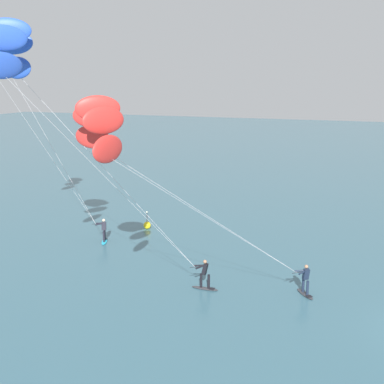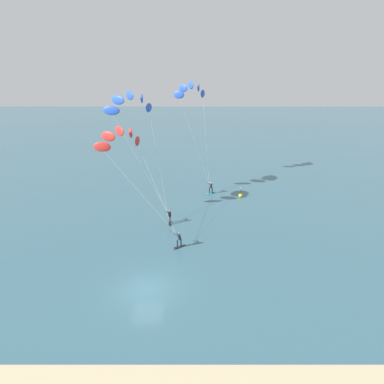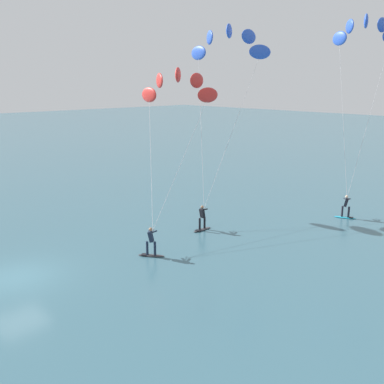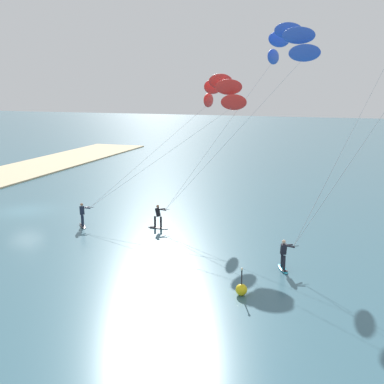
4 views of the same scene
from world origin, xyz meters
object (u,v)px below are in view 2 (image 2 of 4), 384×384
kitesurfer_mid_water (193,94)px  marker_buoy (242,195)px  kitesurfer_far_out (123,141)px  kitesurfer_nearshore (133,106)px

kitesurfer_mid_water → marker_buoy: bearing=-47.5°
marker_buoy → kitesurfer_mid_water: bearing=132.5°
marker_buoy → kitesurfer_far_out: bearing=-159.4°
kitesurfer_mid_water → kitesurfer_far_out: (-7.75, -12.55, -3.95)m
kitesurfer_nearshore → marker_buoy: 18.24m
kitesurfer_far_out → marker_buoy: size_ratio=8.03×
kitesurfer_nearshore → kitesurfer_mid_water: (7.31, 7.61, 0.75)m
kitesurfer_nearshore → marker_buoy: (13.89, 0.44, -11.81)m
kitesurfer_nearshore → kitesurfer_far_out: kitesurfer_nearshore is taller
kitesurfer_far_out → marker_buoy: 17.57m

